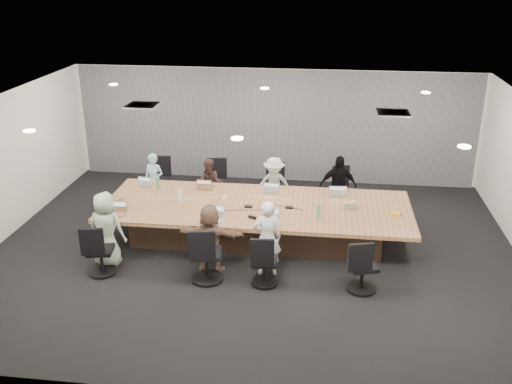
# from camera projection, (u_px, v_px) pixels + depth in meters

# --- Properties ---
(floor) EXTENTS (10.00, 8.00, 0.00)m
(floor) POSITION_uv_depth(u_px,v_px,m) (253.00, 250.00, 10.98)
(floor) COLOR black
(floor) RESTS_ON ground
(ceiling) EXTENTS (10.00, 8.00, 0.00)m
(ceiling) POSITION_uv_depth(u_px,v_px,m) (253.00, 108.00, 9.93)
(ceiling) COLOR white
(ceiling) RESTS_ON wall_back
(wall_back) EXTENTS (10.00, 0.00, 2.80)m
(wall_back) POSITION_uv_depth(u_px,v_px,m) (274.00, 125.00, 14.14)
(wall_back) COLOR silver
(wall_back) RESTS_ON ground
(wall_front) EXTENTS (10.00, 0.00, 2.80)m
(wall_front) POSITION_uv_depth(u_px,v_px,m) (210.00, 302.00, 6.78)
(wall_front) COLOR silver
(wall_front) RESTS_ON ground
(curtain) EXTENTS (9.80, 0.04, 2.80)m
(curtain) POSITION_uv_depth(u_px,v_px,m) (274.00, 126.00, 14.07)
(curtain) COLOR gray
(curtain) RESTS_ON ground
(conference_table) EXTENTS (6.00, 2.20, 0.74)m
(conference_table) POSITION_uv_depth(u_px,v_px,m) (257.00, 220.00, 11.29)
(conference_table) COLOR #3B281D
(conference_table) RESTS_ON ground
(chair_0) EXTENTS (0.60, 0.60, 0.83)m
(chair_0) POSITION_uv_depth(u_px,v_px,m) (159.00, 184.00, 13.14)
(chair_0) COLOR black
(chair_0) RESTS_ON ground
(chair_1) EXTENTS (0.64, 0.64, 0.84)m
(chair_1) POSITION_uv_depth(u_px,v_px,m) (214.00, 186.00, 12.99)
(chair_1) COLOR black
(chair_1) RESTS_ON ground
(chair_2) EXTENTS (0.58, 0.58, 0.79)m
(chair_2) POSITION_uv_depth(u_px,v_px,m) (275.00, 190.00, 12.83)
(chair_2) COLOR black
(chair_2) RESTS_ON ground
(chair_3) EXTENTS (0.61, 0.61, 0.73)m
(chair_3) POSITION_uv_depth(u_px,v_px,m) (337.00, 194.00, 12.68)
(chair_3) COLOR black
(chair_3) RESTS_ON ground
(chair_4) EXTENTS (0.59, 0.59, 0.76)m
(chair_4) POSITION_uv_depth(u_px,v_px,m) (101.00, 254.00, 10.03)
(chair_4) COLOR black
(chair_4) RESTS_ON ground
(chair_5) EXTENTS (0.67, 0.67, 0.87)m
(chair_5) POSITION_uv_depth(u_px,v_px,m) (207.00, 258.00, 9.79)
(chair_5) COLOR black
(chair_5) RESTS_ON ground
(chair_6) EXTENTS (0.52, 0.52, 0.73)m
(chair_6) POSITION_uv_depth(u_px,v_px,m) (265.00, 265.00, 9.70)
(chair_6) COLOR black
(chair_6) RESTS_ON ground
(chair_7) EXTENTS (0.65, 0.65, 0.77)m
(chair_7) POSITION_uv_depth(u_px,v_px,m) (362.00, 270.00, 9.50)
(chair_7) COLOR black
(chair_7) RESTS_ON ground
(person_0) EXTENTS (0.50, 0.37, 1.24)m
(person_0) POSITION_uv_depth(u_px,v_px,m) (154.00, 181.00, 12.74)
(person_0) COLOR #95C0D0
(person_0) RESTS_ON ground
(laptop_0) EXTENTS (0.31, 0.23, 0.02)m
(laptop_0) POSITION_uv_depth(u_px,v_px,m) (146.00, 184.00, 12.19)
(laptop_0) COLOR #B2B2B7
(laptop_0) RESTS_ON conference_table
(person_1) EXTENTS (0.63, 0.52, 1.17)m
(person_1) POSITION_uv_depth(u_px,v_px,m) (211.00, 185.00, 12.60)
(person_1) COLOR #3B2826
(person_1) RESTS_ON ground
(laptop_1) EXTENTS (0.33, 0.23, 0.02)m
(laptop_1) POSITION_uv_depth(u_px,v_px,m) (206.00, 187.00, 12.04)
(laptop_1) COLOR #8C6647
(laptop_1) RESTS_ON conference_table
(person_2) EXTENTS (0.86, 0.54, 1.27)m
(person_2) POSITION_uv_depth(u_px,v_px,m) (274.00, 185.00, 12.42)
(person_2) COLOR #A0AE9F
(person_2) RESTS_ON ground
(laptop_2) EXTENTS (0.33, 0.24, 0.02)m
(laptop_2) POSITION_uv_depth(u_px,v_px,m) (271.00, 190.00, 11.87)
(laptop_2) COLOR #B2B2B7
(laptop_2) RESTS_ON conference_table
(person_3) EXTENTS (0.83, 0.42, 1.37)m
(person_3) POSITION_uv_depth(u_px,v_px,m) (338.00, 186.00, 12.24)
(person_3) COLOR black
(person_3) RESTS_ON ground
(laptop_3) EXTENTS (0.37, 0.27, 0.02)m
(laptop_3) POSITION_uv_depth(u_px,v_px,m) (338.00, 193.00, 11.71)
(laptop_3) COLOR #B2B2B7
(laptop_3) RESTS_ON conference_table
(person_4) EXTENTS (0.73, 0.52, 1.40)m
(person_4) POSITION_uv_depth(u_px,v_px,m) (106.00, 229.00, 10.23)
(person_4) COLOR #97B193
(person_4) RESTS_ON ground
(laptop_4) EXTENTS (0.31, 0.22, 0.02)m
(laptop_4) POSITION_uv_depth(u_px,v_px,m) (117.00, 214.00, 10.72)
(laptop_4) COLOR #8C6647
(laptop_4) RESTS_ON conference_table
(person_5) EXTENTS (1.19, 0.41, 1.27)m
(person_5) POSITION_uv_depth(u_px,v_px,m) (210.00, 238.00, 10.04)
(person_5) COLOR brown
(person_5) RESTS_ON ground
(laptop_5) EXTENTS (0.38, 0.29, 0.02)m
(laptop_5) POSITION_uv_depth(u_px,v_px,m) (216.00, 220.00, 10.50)
(laptop_5) COLOR #B2B2B7
(laptop_5) RESTS_ON conference_table
(person_6) EXTENTS (0.57, 0.44, 1.40)m
(person_6) POSITION_uv_depth(u_px,v_px,m) (267.00, 238.00, 9.90)
(person_6) COLOR silver
(person_6) RESTS_ON ground
(laptop_6) EXTENTS (0.34, 0.25, 0.02)m
(laptop_6) POSITION_uv_depth(u_px,v_px,m) (270.00, 222.00, 10.38)
(laptop_6) COLOR #B2B2B7
(laptop_6) RESTS_ON conference_table
(bottle_green_left) EXTENTS (0.09, 0.09, 0.25)m
(bottle_green_left) POSITION_uv_depth(u_px,v_px,m) (158.00, 184.00, 11.89)
(bottle_green_left) COLOR #3C9B5B
(bottle_green_left) RESTS_ON conference_table
(bottle_green_right) EXTENTS (0.08, 0.08, 0.25)m
(bottle_green_right) POSITION_uv_depth(u_px,v_px,m) (319.00, 212.00, 10.54)
(bottle_green_right) COLOR #3C9B5B
(bottle_green_right) RESTS_ON conference_table
(bottle_clear) EXTENTS (0.10, 0.10, 0.24)m
(bottle_clear) POSITION_uv_depth(u_px,v_px,m) (180.00, 196.00, 11.26)
(bottle_clear) COLOR silver
(bottle_clear) RESTS_ON conference_table
(cup_white_far) EXTENTS (0.08, 0.08, 0.10)m
(cup_white_far) POSITION_uv_depth(u_px,v_px,m) (224.00, 198.00, 11.37)
(cup_white_far) COLOR white
(cup_white_far) RESTS_ON conference_table
(cup_white_near) EXTENTS (0.11, 0.11, 0.10)m
(cup_white_near) POSITION_uv_depth(u_px,v_px,m) (354.00, 203.00, 11.12)
(cup_white_near) COLOR white
(cup_white_near) RESTS_ON conference_table
(mug_brown) EXTENTS (0.10, 0.10, 0.11)m
(mug_brown) POSITION_uv_depth(u_px,v_px,m) (121.00, 201.00, 11.18)
(mug_brown) COLOR brown
(mug_brown) RESTS_ON conference_table
(mic_left) EXTENTS (0.15, 0.10, 0.03)m
(mic_left) POSITION_uv_depth(u_px,v_px,m) (248.00, 206.00, 11.05)
(mic_left) COLOR black
(mic_left) RESTS_ON conference_table
(mic_right) EXTENTS (0.15, 0.11, 0.03)m
(mic_right) POSITION_uv_depth(u_px,v_px,m) (289.00, 208.00, 11.00)
(mic_right) COLOR black
(mic_right) RESTS_ON conference_table
(stapler) EXTENTS (0.16, 0.10, 0.06)m
(stapler) POSITION_uv_depth(u_px,v_px,m) (252.00, 217.00, 10.55)
(stapler) COLOR black
(stapler) RESTS_ON conference_table
(canvas_bag) EXTENTS (0.25, 0.18, 0.13)m
(canvas_bag) POSITION_uv_depth(u_px,v_px,m) (350.00, 205.00, 10.98)
(canvas_bag) COLOR gray
(canvas_bag) RESTS_ON conference_table
(snack_packet) EXTENTS (0.23, 0.19, 0.04)m
(snack_packet) POSITION_uv_depth(u_px,v_px,m) (395.00, 214.00, 10.71)
(snack_packet) COLOR orange
(snack_packet) RESTS_ON conference_table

